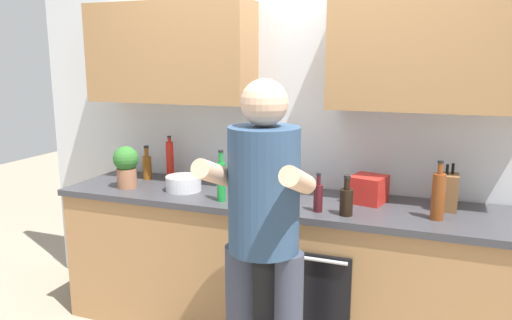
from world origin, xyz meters
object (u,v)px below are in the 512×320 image
object	(u,v)px
bottle_vinegar	(438,196)
mixing_bowl	(184,183)
potted_herb	(126,165)
cup_ceramic	(287,193)
cup_coffee	(130,169)
bottle_syrup	(147,166)
cup_tea	(242,183)
bottle_hotsauce	(170,160)
bottle_soy	(346,200)
bottle_soda	(221,180)
grocery_bag_crisps	(368,189)
bottle_wine	(318,197)
person_standing	(263,222)
knife_block	(448,192)

from	to	relation	value
bottle_vinegar	mixing_bowl	size ratio (longest dim) A/B	1.39
potted_herb	cup_ceramic	bearing A→B (deg)	3.70
cup_ceramic	potted_herb	xyz separation A→B (m)	(-1.09, -0.07, 0.10)
cup_coffee	bottle_syrup	bearing A→B (deg)	-19.19
cup_ceramic	cup_tea	size ratio (longest dim) A/B	0.93
bottle_hotsauce	cup_coffee	bearing A→B (deg)	177.60
cup_coffee	bottle_soy	bearing A→B (deg)	-13.52
cup_coffee	cup_tea	xyz separation A→B (m)	(0.94, -0.13, 0.01)
bottle_soy	cup_tea	distance (m)	0.78
cup_coffee	mixing_bowl	world-z (taller)	same
bottle_soda	potted_herb	bearing A→B (deg)	174.42
grocery_bag_crisps	cup_coffee	bearing A→B (deg)	176.66
bottle_syrup	potted_herb	xyz separation A→B (m)	(0.01, -0.25, 0.06)
bottle_wine	potted_herb	size ratio (longest dim) A/B	0.79
bottle_soda	mixing_bowl	xyz separation A→B (m)	(-0.33, 0.13, -0.08)
cup_coffee	cup_tea	distance (m)	0.95
bottle_hotsauce	bottle_syrup	bearing A→B (deg)	-162.33
mixing_bowl	bottle_syrup	bearing A→B (deg)	154.47
cup_ceramic	cup_coffee	world-z (taller)	cup_ceramic
bottle_syrup	cup_tea	distance (m)	0.76
person_standing	bottle_syrup	distance (m)	1.42
person_standing	bottle_syrup	size ratio (longest dim) A/B	6.92
bottle_vinegar	knife_block	size ratio (longest dim) A/B	1.21
cup_tea	grocery_bag_crisps	world-z (taller)	grocery_bag_crisps
bottle_wine	grocery_bag_crisps	size ratio (longest dim) A/B	1.14
bottle_soy	knife_block	world-z (taller)	knife_block
cup_coffee	bottle_vinegar	bearing A→B (deg)	-8.04
bottle_syrup	bottle_wine	bearing A→B (deg)	-13.76
bottle_soy	cup_ceramic	world-z (taller)	bottle_soy
mixing_bowl	knife_block	xyz separation A→B (m)	(1.60, 0.16, 0.06)
bottle_hotsauce	potted_herb	world-z (taller)	bottle_hotsauce
bottle_soda	bottle_syrup	bearing A→B (deg)	156.05
bottle_syrup	potted_herb	bearing A→B (deg)	-88.51
person_standing	cup_ceramic	bearing A→B (deg)	96.96
bottle_soy	cup_ceramic	size ratio (longest dim) A/B	2.22
knife_block	potted_herb	distance (m)	2.00
bottle_vinegar	bottle_soda	bearing A→B (deg)	-175.92
cup_coffee	knife_block	bearing A→B (deg)	-2.54
bottle_hotsauce	grocery_bag_crisps	distance (m)	1.40
bottle_hotsauce	bottle_soy	bearing A→B (deg)	-16.30
bottle_syrup	bottle_vinegar	world-z (taller)	bottle_vinegar
person_standing	bottle_soda	xyz separation A→B (m)	(-0.44, 0.49, 0.06)
bottle_hotsauce	bottle_wine	size ratio (longest dim) A/B	1.41
person_standing	knife_block	world-z (taller)	person_standing
cup_coffee	bottle_hotsauce	bearing A→B (deg)	-2.40
knife_block	grocery_bag_crisps	size ratio (longest dim) A/B	1.37
bottle_soy	cup_tea	bearing A→B (deg)	159.44
person_standing	potted_herb	size ratio (longest dim) A/B	5.92
bottle_wine	cup_ceramic	bearing A→B (deg)	147.86
bottle_soda	bottle_vinegar	xyz separation A→B (m)	(1.22, 0.09, 0.00)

